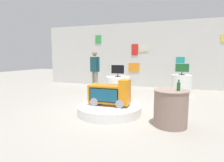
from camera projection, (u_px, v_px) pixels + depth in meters
ground_plane at (115, 111)px, 4.98m from camera, size 30.00×30.00×0.00m
back_wall_display at (144, 55)px, 8.99m from camera, size 10.58×0.13×3.11m
main_display_pedestal at (109, 109)px, 4.76m from camera, size 1.63×1.63×0.22m
novelty_firetruck_tv at (110, 95)px, 4.70m from camera, size 1.05×0.43×0.68m
display_pedestal_left_rear at (181, 85)px, 7.25m from camera, size 0.77×0.77×0.77m
tv_on_left_rear at (182, 69)px, 7.17m from camera, size 0.54×0.24×0.45m
display_pedestal_center_rear at (118, 87)px, 6.56m from camera, size 0.85×0.85×0.77m
tv_on_center_rear at (118, 70)px, 6.48m from camera, size 0.50×0.21×0.42m
side_table_round at (171, 108)px, 3.87m from camera, size 0.72×0.72×0.77m
bottle_on_side_table at (179, 86)px, 3.74m from camera, size 0.07×0.07×0.23m
shopper_browsing_near_truck at (95, 68)px, 7.89m from camera, size 0.52×0.34×1.70m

